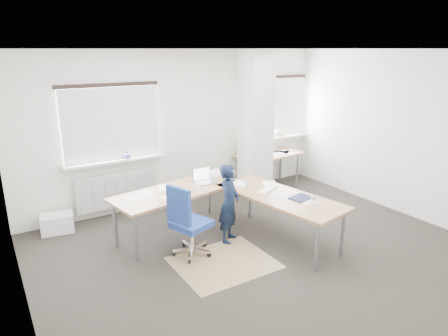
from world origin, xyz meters
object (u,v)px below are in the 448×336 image
desk_main (229,194)px  task_chair (190,236)px  desk_side (269,156)px  person (229,204)px

desk_main → task_chair: task_chair is taller
desk_side → task_chair: (-2.72, -1.70, -0.39)m
desk_main → person: bearing=-132.7°
task_chair → person: bearing=-11.5°
desk_side → desk_main: bearing=-147.4°
person → task_chair: bearing=148.0°
desk_main → person: 0.18m
desk_main → task_chair: bearing=-174.2°
person → desk_main: bearing=17.8°
desk_side → task_chair: 3.23m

